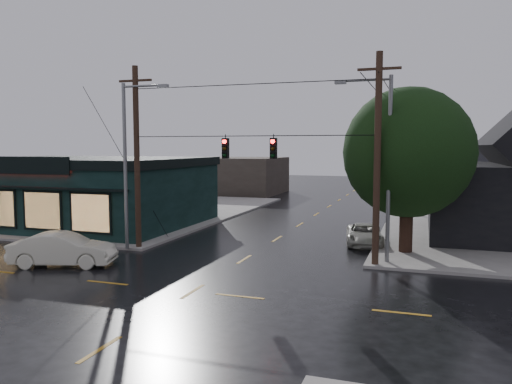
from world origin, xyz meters
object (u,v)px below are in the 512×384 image
(corner_tree, at_px, (408,153))
(suv_silver, at_px, (364,235))
(utility_pole_nw, at_px, (139,249))
(utility_pole_ne, at_px, (375,267))
(sedan_cream, at_px, (63,249))

(corner_tree, height_order, suv_silver, corner_tree)
(utility_pole_nw, xyz_separation_m, utility_pole_ne, (13.00, 0.00, 0.00))
(utility_pole_nw, xyz_separation_m, sedan_cream, (-1.32, -4.62, 0.81))
(sedan_cream, bearing_deg, corner_tree, -81.02)
(utility_pole_nw, xyz_separation_m, suv_silver, (11.89, 5.36, 0.61))
(utility_pole_nw, bearing_deg, utility_pole_ne, 0.00)
(utility_pole_nw, height_order, sedan_cream, utility_pole_nw)
(corner_tree, relative_size, utility_pole_nw, 0.86)
(utility_pole_nw, distance_m, sedan_cream, 4.87)
(corner_tree, xyz_separation_m, sedan_cream, (-15.60, -8.03, -4.63))
(sedan_cream, bearing_deg, utility_pole_ne, -90.37)
(corner_tree, bearing_deg, suv_silver, 140.72)
(utility_pole_ne, relative_size, suv_silver, 2.32)
(utility_pole_nw, distance_m, suv_silver, 13.06)
(utility_pole_ne, bearing_deg, sedan_cream, -162.12)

